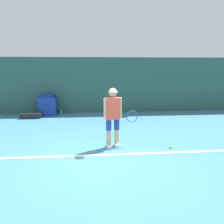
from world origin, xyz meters
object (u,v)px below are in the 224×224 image
object	(u,v)px
water_bottle	(61,112)
tennis_player	(113,115)
covered_chair	(48,105)
equipment_bag	(31,116)
tennis_ball	(171,147)

from	to	relation	value
water_bottle	tennis_player	bearing A→B (deg)	-65.68
tennis_player	water_bottle	xyz separation A→B (m)	(-1.96, 4.35, -0.76)
covered_chair	equipment_bag	world-z (taller)	covered_chair
tennis_ball	equipment_bag	bearing A→B (deg)	139.94
equipment_bag	water_bottle	world-z (taller)	water_bottle
tennis_player	equipment_bag	xyz separation A→B (m)	(-3.08, 3.60, -0.76)
tennis_player	tennis_ball	xyz separation A→B (m)	(1.49, -0.24, -0.83)
tennis_player	water_bottle	world-z (taller)	tennis_player
equipment_bag	water_bottle	bearing A→B (deg)	33.79
tennis_ball	covered_chair	bearing A→B (deg)	131.90
covered_chair	water_bottle	distance (m)	0.64
tennis_ball	covered_chair	size ratio (longest dim) A/B	0.08
tennis_player	tennis_ball	world-z (taller)	tennis_player
equipment_bag	water_bottle	size ratio (longest dim) A/B	3.69
tennis_ball	water_bottle	xyz separation A→B (m)	(-3.45, 4.59, 0.07)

